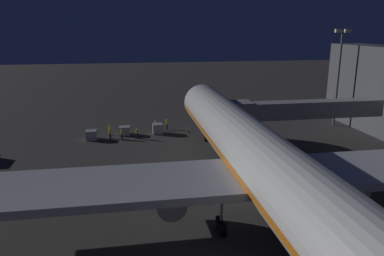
{
  "coord_description": "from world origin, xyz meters",
  "views": [
    {
      "loc": [
        11.63,
        35.54,
        17.48
      ],
      "look_at": [
        3.0,
        -15.25,
        3.5
      ],
      "focal_mm": 34.58,
      "sensor_mm": 36.0,
      "label": 1
    }
  ],
  "objects_px": {
    "ground_crew_by_tug": "(110,133)",
    "traffic_cone_nose_port": "(212,130)",
    "jet_bridge": "(296,110)",
    "ground_crew_near_nose_gear": "(110,129)",
    "baggage_container_mid_row": "(125,131)",
    "ground_crew_by_belt_loader": "(122,134)",
    "ground_crew_walking_aft": "(167,124)",
    "ground_crew_marshaller_fwd": "(156,125)",
    "baggage_container_near_belt": "(158,129)",
    "ground_crew_under_port_wing": "(137,133)",
    "traffic_cone_nose_starboard": "(187,131)",
    "baggage_container_far_row": "(91,135)",
    "airliner_at_gate": "(273,173)",
    "apron_floodlight_mast": "(339,71)"
  },
  "relations": [
    {
      "from": "ground_crew_by_tug",
      "to": "traffic_cone_nose_port",
      "type": "distance_m",
      "value": 17.4
    },
    {
      "from": "baggage_container_mid_row",
      "to": "traffic_cone_nose_starboard",
      "type": "xyz_separation_m",
      "value": [
        -10.61,
        0.38,
        -0.44
      ]
    },
    {
      "from": "ground_crew_near_nose_gear",
      "to": "ground_crew_walking_aft",
      "type": "distance_m",
      "value": 10.1
    },
    {
      "from": "ground_crew_by_tug",
      "to": "ground_crew_walking_aft",
      "type": "xyz_separation_m",
      "value": [
        -9.72,
        -4.36,
        0.04
      ]
    },
    {
      "from": "baggage_container_near_belt",
      "to": "ground_crew_by_tug",
      "type": "distance_m",
      "value": 8.1
    },
    {
      "from": "baggage_container_near_belt",
      "to": "baggage_container_mid_row",
      "type": "xyz_separation_m",
      "value": [
        5.59,
        -0.16,
        -0.14
      ]
    },
    {
      "from": "airliner_at_gate",
      "to": "apron_floodlight_mast",
      "type": "xyz_separation_m",
      "value": [
        -25.5,
        -33.58,
        4.52
      ]
    },
    {
      "from": "ground_crew_marshaller_fwd",
      "to": "ground_crew_walking_aft",
      "type": "height_order",
      "value": "ground_crew_walking_aft"
    },
    {
      "from": "ground_crew_near_nose_gear",
      "to": "ground_crew_marshaller_fwd",
      "type": "distance_m",
      "value": 8.13
    },
    {
      "from": "baggage_container_far_row",
      "to": "ground_crew_by_tug",
      "type": "relative_size",
      "value": 0.99
    },
    {
      "from": "baggage_container_mid_row",
      "to": "ground_crew_under_port_wing",
      "type": "xyz_separation_m",
      "value": [
        -2.04,
        2.68,
        0.28
      ]
    },
    {
      "from": "baggage_container_near_belt",
      "to": "ground_crew_under_port_wing",
      "type": "distance_m",
      "value": 4.36
    },
    {
      "from": "baggage_container_near_belt",
      "to": "baggage_container_far_row",
      "type": "bearing_deg",
      "value": 8.93
    },
    {
      "from": "apron_floodlight_mast",
      "to": "baggage_container_far_row",
      "type": "bearing_deg",
      "value": 2.52
    },
    {
      "from": "baggage_container_mid_row",
      "to": "ground_crew_by_tug",
      "type": "height_order",
      "value": "ground_crew_by_tug"
    },
    {
      "from": "ground_crew_marshaller_fwd",
      "to": "ground_crew_by_tug",
      "type": "xyz_separation_m",
      "value": [
        7.72,
        4.27,
        0.03
      ]
    },
    {
      "from": "apron_floodlight_mast",
      "to": "ground_crew_under_port_wing",
      "type": "bearing_deg",
      "value": 4.31
    },
    {
      "from": "baggage_container_far_row",
      "to": "traffic_cone_nose_port",
      "type": "relative_size",
      "value": 3.15
    },
    {
      "from": "ground_crew_walking_aft",
      "to": "traffic_cone_nose_starboard",
      "type": "relative_size",
      "value": 3.3
    },
    {
      "from": "ground_crew_under_port_wing",
      "to": "airliner_at_gate",
      "type": "bearing_deg",
      "value": 109.24
    },
    {
      "from": "airliner_at_gate",
      "to": "baggage_container_mid_row",
      "type": "distance_m",
      "value": 36.22
    },
    {
      "from": "jet_bridge",
      "to": "ground_crew_walking_aft",
      "type": "xyz_separation_m",
      "value": [
        18.13,
        -13.04,
        -4.65
      ]
    },
    {
      "from": "jet_bridge",
      "to": "baggage_container_near_belt",
      "type": "bearing_deg",
      "value": -27.57
    },
    {
      "from": "traffic_cone_nose_port",
      "to": "airliner_at_gate",
      "type": "bearing_deg",
      "value": 86.2
    },
    {
      "from": "traffic_cone_nose_port",
      "to": "baggage_container_far_row",
      "type": "bearing_deg",
      "value": 4.19
    },
    {
      "from": "jet_bridge",
      "to": "traffic_cone_nose_port",
      "type": "distance_m",
      "value": 15.61
    },
    {
      "from": "ground_crew_by_tug",
      "to": "airliner_at_gate",
      "type": "bearing_deg",
      "value": 115.55
    },
    {
      "from": "ground_crew_under_port_wing",
      "to": "ground_crew_near_nose_gear",
      "type": "bearing_deg",
      "value": -33.8
    },
    {
      "from": "baggage_container_near_belt",
      "to": "ground_crew_near_nose_gear",
      "type": "height_order",
      "value": "ground_crew_near_nose_gear"
    },
    {
      "from": "jet_bridge",
      "to": "ground_crew_near_nose_gear",
      "type": "height_order",
      "value": "jet_bridge"
    },
    {
      "from": "baggage_container_far_row",
      "to": "traffic_cone_nose_port",
      "type": "bearing_deg",
      "value": -175.81
    },
    {
      "from": "baggage_container_mid_row",
      "to": "ground_crew_under_port_wing",
      "type": "distance_m",
      "value": 3.38
    },
    {
      "from": "traffic_cone_nose_port",
      "to": "ground_crew_by_belt_loader",
      "type": "bearing_deg",
      "value": 7.91
    },
    {
      "from": "ground_crew_near_nose_gear",
      "to": "ground_crew_by_tug",
      "type": "xyz_separation_m",
      "value": [
        -0.15,
        2.23,
        -0.01
      ]
    },
    {
      "from": "ground_crew_by_tug",
      "to": "traffic_cone_nose_port",
      "type": "height_order",
      "value": "ground_crew_by_tug"
    },
    {
      "from": "baggage_container_mid_row",
      "to": "ground_crew_by_belt_loader",
      "type": "distance_m",
      "value": 2.57
    },
    {
      "from": "ground_crew_near_nose_gear",
      "to": "traffic_cone_nose_port",
      "type": "relative_size",
      "value": 3.2
    },
    {
      "from": "airliner_at_gate",
      "to": "baggage_container_near_belt",
      "type": "relative_size",
      "value": 40.7
    },
    {
      "from": "ground_crew_walking_aft",
      "to": "ground_crew_near_nose_gear",
      "type": "bearing_deg",
      "value": 12.14
    },
    {
      "from": "apron_floodlight_mast",
      "to": "baggage_container_mid_row",
      "type": "xyz_separation_m",
      "value": [
        38.31,
        0.05,
        -9.37
      ]
    },
    {
      "from": "ground_crew_walking_aft",
      "to": "ground_crew_marshaller_fwd",
      "type": "bearing_deg",
      "value": 2.56
    },
    {
      "from": "ground_crew_by_belt_loader",
      "to": "ground_crew_walking_aft",
      "type": "relative_size",
      "value": 0.93
    },
    {
      "from": "airliner_at_gate",
      "to": "baggage_container_near_belt",
      "type": "distance_m",
      "value": 34.46
    },
    {
      "from": "ground_crew_by_belt_loader",
      "to": "ground_crew_marshaller_fwd",
      "type": "xyz_separation_m",
      "value": [
        -5.83,
        -4.89,
        0.0
      ]
    },
    {
      "from": "ground_crew_under_port_wing",
      "to": "traffic_cone_nose_starboard",
      "type": "bearing_deg",
      "value": -164.97
    },
    {
      "from": "apron_floodlight_mast",
      "to": "ground_crew_walking_aft",
      "type": "xyz_separation_m",
      "value": [
        30.9,
        -2.41,
        -9.08
      ]
    },
    {
      "from": "baggage_container_near_belt",
      "to": "traffic_cone_nose_port",
      "type": "distance_m",
      "value": 9.44
    },
    {
      "from": "jet_bridge",
      "to": "ground_crew_by_belt_loader",
      "type": "relative_size",
      "value": 14.22
    },
    {
      "from": "baggage_container_mid_row",
      "to": "ground_crew_near_nose_gear",
      "type": "height_order",
      "value": "ground_crew_near_nose_gear"
    },
    {
      "from": "jet_bridge",
      "to": "ground_crew_near_nose_gear",
      "type": "xyz_separation_m",
      "value": [
        28.01,
        -10.91,
        -4.67
      ]
    }
  ]
}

